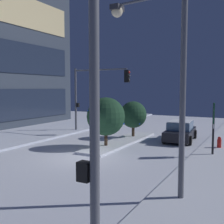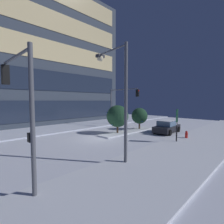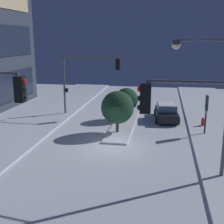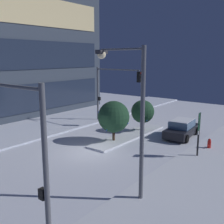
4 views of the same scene
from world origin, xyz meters
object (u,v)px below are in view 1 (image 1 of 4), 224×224
(traffic_light_corner_far_right, at_px, (96,87))
(street_lamp_arched, at_px, (160,64))
(car_near, at_px, (180,131))
(traffic_light_corner_near_left, at_px, (31,80))
(decorated_tree_left_of_median, at_px, (133,115))
(fire_hydrant, at_px, (219,143))
(parking_info_sign, at_px, (213,122))
(decorated_tree_median, at_px, (106,117))

(traffic_light_corner_far_right, distance_m, street_lamp_arched, 14.68)
(car_near, xyz_separation_m, traffic_light_corner_near_left, (-16.37, -1.13, 3.37))
(traffic_light_corner_near_left, distance_m, decorated_tree_left_of_median, 16.63)
(traffic_light_corner_far_right, height_order, fire_hydrant, traffic_light_corner_far_right)
(parking_info_sign, relative_size, decorated_tree_median, 0.93)
(traffic_light_corner_near_left, bearing_deg, fire_hydrant, -97.23)
(traffic_light_corner_near_left, relative_size, traffic_light_corner_far_right, 1.05)
(traffic_light_corner_far_right, relative_size, street_lamp_arched, 0.79)
(traffic_light_corner_far_right, xyz_separation_m, decorated_tree_median, (-4.89, -3.70, -1.92))
(traffic_light_corner_near_left, distance_m, traffic_light_corner_far_right, 18.64)
(street_lamp_arched, bearing_deg, traffic_light_corner_far_right, -42.16)
(fire_hydrant, relative_size, decorated_tree_median, 0.25)
(traffic_light_corner_near_left, relative_size, parking_info_sign, 1.94)
(traffic_light_corner_near_left, relative_size, street_lamp_arched, 0.83)
(street_lamp_arched, relative_size, decorated_tree_median, 2.17)
(traffic_light_corner_near_left, relative_size, decorated_tree_left_of_median, 2.06)
(decorated_tree_left_of_median, bearing_deg, parking_info_sign, -117.55)
(decorated_tree_median, relative_size, decorated_tree_left_of_median, 1.15)
(decorated_tree_median, distance_m, decorated_tree_left_of_median, 4.13)
(traffic_light_corner_far_right, relative_size, parking_info_sign, 1.85)
(fire_hydrant, height_order, parking_info_sign, parking_info_sign)
(street_lamp_arched, height_order, decorated_tree_median, street_lamp_arched)
(street_lamp_arched, relative_size, decorated_tree_left_of_median, 2.49)
(traffic_light_corner_near_left, bearing_deg, street_lamp_arched, -99.37)
(parking_info_sign, distance_m, decorated_tree_median, 6.65)
(traffic_light_corner_near_left, xyz_separation_m, decorated_tree_left_of_median, (15.79, 4.71, -2.23))
(traffic_light_corner_near_left, height_order, traffic_light_corner_far_right, traffic_light_corner_near_left)
(decorated_tree_left_of_median, bearing_deg, fire_hydrant, -101.09)
(street_lamp_arched, height_order, decorated_tree_left_of_median, street_lamp_arched)
(street_lamp_arched, relative_size, fire_hydrant, 8.59)
(car_near, bearing_deg, traffic_light_corner_near_left, 179.08)
(car_near, relative_size, decorated_tree_median, 1.36)
(fire_hydrant, bearing_deg, traffic_light_corner_far_right, 78.84)
(car_near, xyz_separation_m, street_lamp_arched, (-11.02, -2.02, 4.04))
(parking_info_sign, xyz_separation_m, decorated_tree_left_of_median, (3.37, 6.45, -0.13))
(traffic_light_corner_far_right, relative_size, fire_hydrant, 6.78)
(parking_info_sign, bearing_deg, car_near, -63.88)
(traffic_light_corner_near_left, height_order, decorated_tree_left_of_median, traffic_light_corner_near_left)
(car_near, distance_m, traffic_light_corner_far_right, 8.12)
(traffic_light_corner_near_left, xyz_separation_m, fire_hydrant, (14.51, -1.84, -3.67))
(car_near, height_order, traffic_light_corner_near_left, traffic_light_corner_near_left)
(car_near, bearing_deg, decorated_tree_left_of_median, 94.26)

